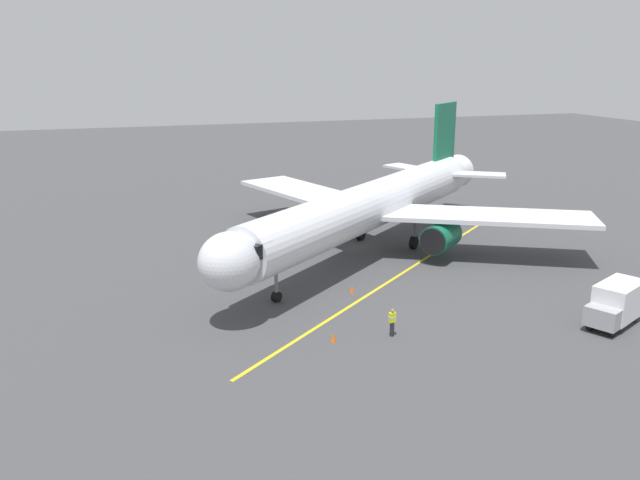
{
  "coord_description": "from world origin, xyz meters",
  "views": [
    {
      "loc": [
        20.46,
        50.63,
        15.88
      ],
      "look_at": [
        6.16,
        7.11,
        3.0
      ],
      "focal_mm": 36.65,
      "sensor_mm": 36.0,
      "label": 1
    }
  ],
  "objects_px": {
    "safety_cone_nose_left": "(352,289)",
    "safety_cone_nose_right": "(333,337)",
    "box_truck_near_nose": "(616,304)",
    "airplane": "(373,205)",
    "ground_crew_marshaller": "(392,322)"
  },
  "relations": [
    {
      "from": "airplane",
      "to": "box_truck_near_nose",
      "type": "distance_m",
      "value": 20.9
    },
    {
      "from": "safety_cone_nose_right",
      "to": "safety_cone_nose_left",
      "type": "bearing_deg",
      "value": -118.32
    },
    {
      "from": "safety_cone_nose_left",
      "to": "safety_cone_nose_right",
      "type": "bearing_deg",
      "value": 61.68
    },
    {
      "from": "safety_cone_nose_right",
      "to": "airplane",
      "type": "bearing_deg",
      "value": -119.53
    },
    {
      "from": "safety_cone_nose_left",
      "to": "safety_cone_nose_right",
      "type": "xyz_separation_m",
      "value": [
        3.96,
        7.34,
        0.0
      ]
    },
    {
      "from": "box_truck_near_nose",
      "to": "safety_cone_nose_left",
      "type": "relative_size",
      "value": 9.07
    },
    {
      "from": "ground_crew_marshaller",
      "to": "box_truck_near_nose",
      "type": "relative_size",
      "value": 0.34
    },
    {
      "from": "box_truck_near_nose",
      "to": "safety_cone_nose_right",
      "type": "relative_size",
      "value": 9.07
    },
    {
      "from": "airplane",
      "to": "ground_crew_marshaller",
      "type": "bearing_deg",
      "value": 71.28
    },
    {
      "from": "ground_crew_marshaller",
      "to": "box_truck_near_nose",
      "type": "xyz_separation_m",
      "value": [
        -13.63,
        2.73,
        0.5
      ]
    },
    {
      "from": "ground_crew_marshaller",
      "to": "box_truck_near_nose",
      "type": "bearing_deg",
      "value": 168.68
    },
    {
      "from": "airplane",
      "to": "safety_cone_nose_left",
      "type": "relative_size",
      "value": 61.42
    },
    {
      "from": "ground_crew_marshaller",
      "to": "safety_cone_nose_left",
      "type": "distance_m",
      "value": 7.67
    },
    {
      "from": "airplane",
      "to": "box_truck_near_nose",
      "type": "bearing_deg",
      "value": 112.95
    },
    {
      "from": "box_truck_near_nose",
      "to": "safety_cone_nose_right",
      "type": "height_order",
      "value": "box_truck_near_nose"
    }
  ]
}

